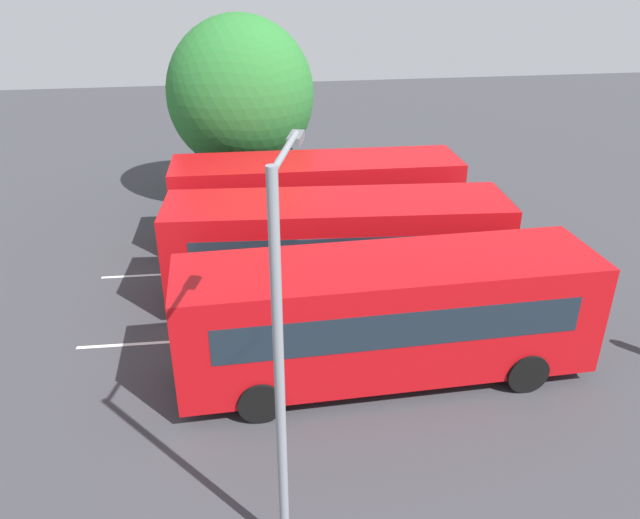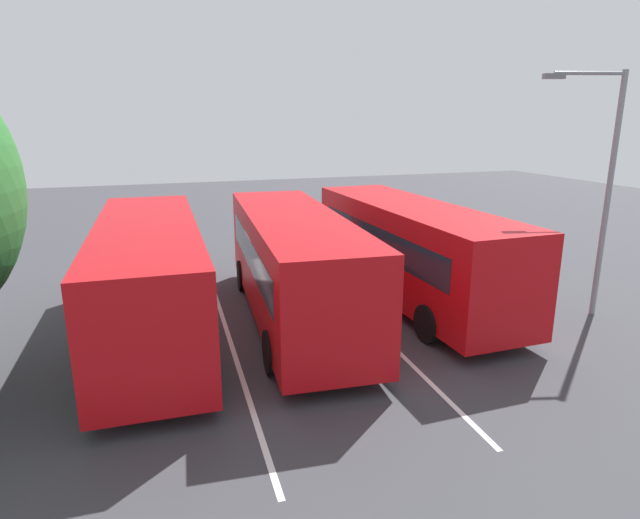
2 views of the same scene
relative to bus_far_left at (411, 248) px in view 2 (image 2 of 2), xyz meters
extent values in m
plane|color=#38383D|center=(-0.55, 4.00, -1.71)|extent=(70.44, 70.44, 0.00)
cube|color=#B70C11|center=(-0.03, 0.00, 0.01)|extent=(9.83, 2.67, 2.74)
cube|color=#19232D|center=(4.82, 0.09, 0.75)|extent=(0.16, 2.20, 1.15)
cube|color=#19232D|center=(-0.05, 1.22, 0.34)|extent=(8.22, 0.23, 0.88)
cube|color=#19232D|center=(-0.01, -1.22, 0.34)|extent=(8.22, 0.23, 0.88)
cube|color=black|center=(4.84, 0.09, 1.20)|extent=(0.14, 2.00, 0.32)
cube|color=black|center=(4.85, 0.09, -1.14)|extent=(0.14, 2.30, 0.36)
cylinder|color=black|center=(3.08, 1.24, -1.20)|extent=(1.02, 0.30, 1.02)
cylinder|color=black|center=(3.12, -1.13, -1.20)|extent=(1.02, 0.30, 1.02)
cylinder|color=black|center=(-3.18, 1.13, -1.20)|extent=(1.02, 0.30, 1.02)
cylinder|color=black|center=(-3.14, -1.24, -1.20)|extent=(1.02, 0.30, 1.02)
cube|color=#B70C11|center=(-0.53, 3.98, 0.01)|extent=(9.95, 3.26, 2.74)
cube|color=#19232D|center=(4.31, 3.60, 0.75)|extent=(0.29, 2.20, 1.15)
cube|color=#19232D|center=(-0.43, 5.19, 0.34)|extent=(8.20, 0.73, 0.88)
cube|color=#19232D|center=(-0.62, 2.76, 0.34)|extent=(8.20, 0.73, 0.88)
cube|color=black|center=(4.33, 3.59, 1.20)|extent=(0.26, 2.00, 0.32)
cube|color=black|center=(4.34, 3.59, -1.14)|extent=(0.28, 2.30, 0.36)
cylinder|color=black|center=(2.69, 4.91, -1.20)|extent=(1.04, 0.36, 1.02)
cylinder|color=black|center=(2.50, 2.55, -1.20)|extent=(1.04, 0.36, 1.02)
cylinder|color=black|center=(-3.56, 5.41, -1.20)|extent=(1.04, 0.36, 1.02)
cylinder|color=black|center=(-3.74, 3.04, -1.20)|extent=(1.04, 0.36, 1.02)
cube|color=#B70C11|center=(-0.55, 7.89, 0.01)|extent=(9.86, 2.80, 2.74)
cube|color=black|center=(4.30, 7.74, 0.75)|extent=(0.19, 2.20, 1.15)
cube|color=black|center=(-0.51, 9.11, 0.34)|extent=(8.22, 0.34, 0.88)
cube|color=black|center=(-0.59, 6.68, 0.34)|extent=(8.22, 0.34, 0.88)
cube|color=black|center=(4.32, 7.74, 1.20)|extent=(0.16, 2.00, 0.32)
cube|color=black|center=(4.33, 7.74, -1.14)|extent=(0.17, 2.30, 0.36)
cylinder|color=black|center=(2.62, 8.98, -1.20)|extent=(1.03, 0.31, 1.02)
cylinder|color=black|center=(2.54, 6.61, -1.20)|extent=(1.03, 0.31, 1.02)
cylinder|color=black|center=(-3.64, 9.18, -1.20)|extent=(1.03, 0.31, 1.02)
cylinder|color=black|center=(-3.72, 6.80, -1.20)|extent=(1.03, 0.31, 1.02)
cylinder|color=#232833|center=(7.35, -0.80, -1.28)|extent=(0.13, 0.13, 0.87)
cylinder|color=#232833|center=(7.37, -0.65, -1.28)|extent=(0.13, 0.13, 0.87)
cylinder|color=#146B60|center=(7.36, -0.72, -0.49)|extent=(0.36, 0.36, 0.69)
sphere|color=tan|center=(7.36, -0.72, -0.03)|extent=(0.24, 0.24, 0.24)
cylinder|color=gray|center=(-2.94, -4.59, 1.76)|extent=(0.16, 0.16, 6.94)
cylinder|color=gray|center=(-2.68, -3.65, 5.13)|extent=(0.62, 1.90, 0.10)
cube|color=slate|center=(-2.42, -2.72, 5.05)|extent=(0.34, 0.59, 0.14)
cube|color=silver|center=(-0.55, 2.01, -1.71)|extent=(14.51, 0.66, 0.01)
cube|color=silver|center=(-0.55, 5.99, -1.71)|extent=(14.51, 0.66, 0.01)
camera|label=1|loc=(-3.45, -11.97, 7.58)|focal=34.37mm
camera|label=2|loc=(-14.55, 7.91, 4.00)|focal=29.87mm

